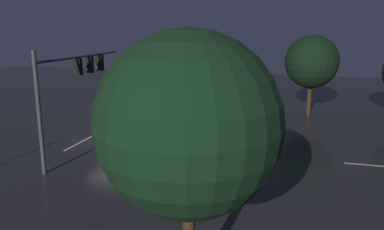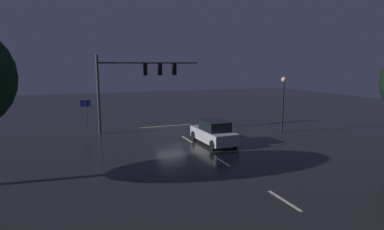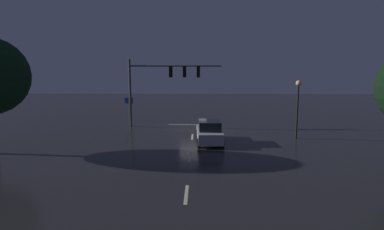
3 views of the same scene
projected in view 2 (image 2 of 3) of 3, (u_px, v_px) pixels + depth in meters
ground_plane at (171, 129)px, 28.31m from camera, size 80.00×80.00×0.00m
traffic_signal_assembly at (137, 77)px, 27.06m from camera, size 8.79×0.47×6.46m
lane_dash_far at (187, 139)px, 24.62m from camera, size 0.16×2.20×0.01m
lane_dash_mid at (221, 161)px, 19.08m from camera, size 0.16×2.20×0.01m
lane_dash_near at (284, 200)px, 13.55m from camera, size 0.16×2.20×0.01m
stop_bar at (166, 126)px, 29.87m from camera, size 5.00×0.16×0.01m
car_approaching at (214, 133)px, 23.13m from camera, size 2.05×4.43×1.70m
street_lamp_left_kerb at (283, 93)px, 26.60m from camera, size 0.44×0.44×4.67m
route_sign at (86, 107)px, 29.14m from camera, size 0.90×0.21×2.53m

